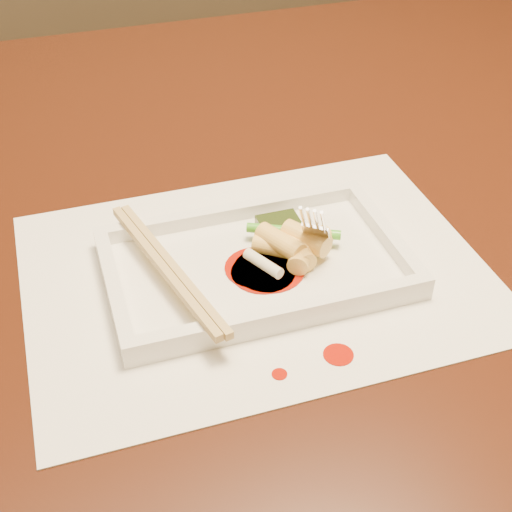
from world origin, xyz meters
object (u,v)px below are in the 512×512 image
object	(u,v)px
placemat	(256,273)
fork	(328,169)
table	(288,235)
plate_base	(256,268)
chopstick_a	(162,268)

from	to	relation	value
placemat	fork	distance (m)	0.11
table	placemat	size ratio (longest dim) A/B	3.50
plate_base	fork	world-z (taller)	fork
placemat	plate_base	xyz separation A→B (m)	(0.00, 0.00, 0.00)
placemat	table	bearing A→B (deg)	60.93
chopstick_a	fork	bearing A→B (deg)	6.75
table	fork	xyz separation A→B (m)	(-0.02, -0.15, 0.18)
table	plate_base	world-z (taller)	plate_base
plate_base	table	bearing A→B (deg)	60.93
plate_base	fork	size ratio (longest dim) A/B	1.86
placemat	fork	bearing A→B (deg)	14.42
placemat	fork	xyz separation A→B (m)	(0.07, 0.02, 0.08)
chopstick_a	fork	world-z (taller)	fork
chopstick_a	fork	size ratio (longest dim) A/B	1.40
placemat	fork	size ratio (longest dim) A/B	2.86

